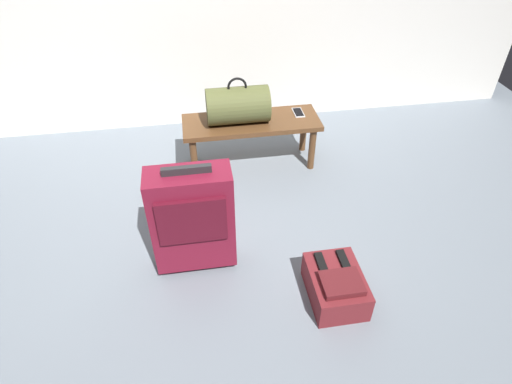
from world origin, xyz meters
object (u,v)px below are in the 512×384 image
(suitcase_upright_burgundy, at_px, (193,219))
(backpack_maroon, at_px, (336,285))
(cell_phone, at_px, (298,112))
(duffel_bag_olive, at_px, (238,105))
(bench, at_px, (251,127))

(suitcase_upright_burgundy, xyz_separation_m, backpack_maroon, (0.73, -0.36, -0.27))
(cell_phone, bearing_deg, duffel_bag_olive, -173.35)
(duffel_bag_olive, height_order, suitcase_upright_burgundy, duffel_bag_olive)
(duffel_bag_olive, bearing_deg, backpack_maroon, -75.38)
(bench, xyz_separation_m, suitcase_upright_burgundy, (-0.47, -0.98, 0.04))
(suitcase_upright_burgundy, relative_size, backpack_maroon, 1.85)
(bench, height_order, duffel_bag_olive, duffel_bag_olive)
(suitcase_upright_burgundy, height_order, backpack_maroon, suitcase_upright_burgundy)
(bench, relative_size, suitcase_upright_burgundy, 1.42)
(bench, bearing_deg, cell_phone, 8.37)
(bench, bearing_deg, suitcase_upright_burgundy, -115.90)
(bench, height_order, cell_phone, cell_phone)
(backpack_maroon, bearing_deg, duffel_bag_olive, 104.62)
(duffel_bag_olive, height_order, backpack_maroon, duffel_bag_olive)
(bench, distance_m, suitcase_upright_burgundy, 1.08)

